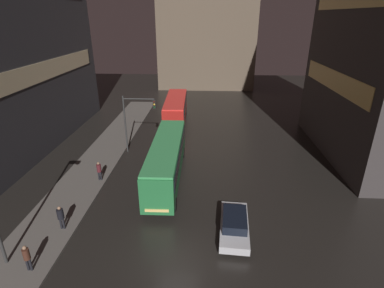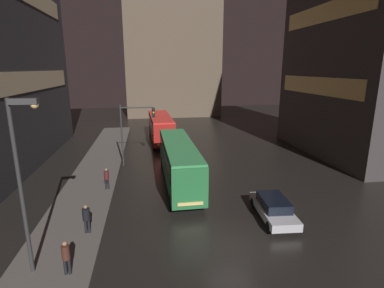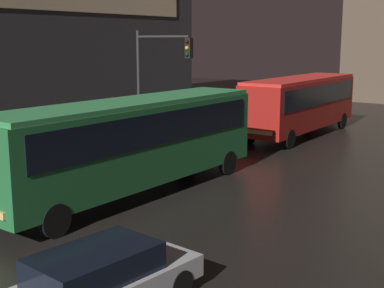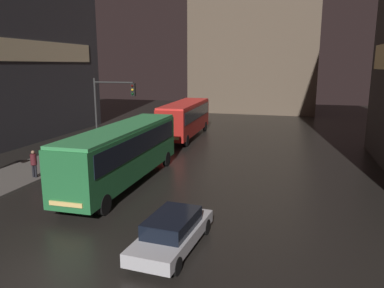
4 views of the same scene
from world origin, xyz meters
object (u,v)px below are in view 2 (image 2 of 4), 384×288
Objects in this scene: pedestrian_far at (86,216)px; traffic_light_main at (134,124)px; bus_near at (179,159)px; bus_far at (161,126)px; pedestrian_near at (107,177)px; street_lamp_sidewalk at (23,163)px; car_taxi at (273,208)px; pedestrian_mid at (66,255)px.

pedestrian_far is 13.17m from traffic_light_main.
bus_near is 14.85m from bus_far.
street_lamp_sidewalk is at bearing -166.07° from pedestrian_near.
pedestrian_near reaches higher than car_taxi.
car_taxi is 11.31m from pedestrian_far.
car_taxi is at bearing -53.77° from traffic_light_main.
street_lamp_sidewalk reaches higher than bus_near.
pedestrian_mid is at bearing 75.60° from bus_far.
pedestrian_near is 6.43m from pedestrian_far.
bus_near is 5.81m from pedestrian_near.
bus_far is 9.94m from traffic_light_main.
pedestrian_mid is (-5.50, -25.47, -0.95)m from bus_far.
pedestrian_near is 7.15m from traffic_light_main.
traffic_light_main is (2.27, 12.66, 2.86)m from pedestrian_far.
bus_far is 6.39× the size of pedestrian_near.
pedestrian_far is (-6.02, -7.11, -0.93)m from bus_near.
bus_far reaches higher than pedestrian_mid.
street_lamp_sidewalk is (-3.95, -15.72, 1.35)m from traffic_light_main.
pedestrian_mid is (-6.26, -10.65, -0.99)m from bus_near.
bus_near is at bearing 90.70° from bus_far.
traffic_light_main reaches higher than bus_near.
traffic_light_main is (2.51, 16.20, 2.92)m from pedestrian_mid.
pedestrian_mid is 0.97× the size of pedestrian_far.
bus_far reaches higher than pedestrian_near.
bus_near is 7.11× the size of pedestrian_mid.
car_taxi is 12.17m from pedestrian_mid.
bus_near reaches higher than car_taxi.
pedestrian_far is 5.46m from street_lamp_sidewalk.
bus_near reaches higher than pedestrian_mid.
bus_near is 13.17m from street_lamp_sidewalk.
traffic_light_main is at bearing 170.64° from pedestrian_mid.
street_lamp_sidewalk is at bearing 18.66° from car_taxi.
pedestrian_far is at bearing 5.70° from car_taxi.
bus_far is at bearing 72.11° from traffic_light_main.
bus_near is 7.06× the size of pedestrian_near.
pedestrian_mid is at bearing 58.80° from bus_near.
street_lamp_sidewalk is (-1.44, 0.48, 4.27)m from pedestrian_mid.
traffic_light_main reaches higher than pedestrian_mid.
bus_near is 12.39m from pedestrian_mid.
traffic_light_main is at bearing 8.58° from pedestrian_near.
street_lamp_sidewalk reaches higher than pedestrian_mid.
traffic_light_main is (-2.99, -9.28, 1.96)m from bus_far.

